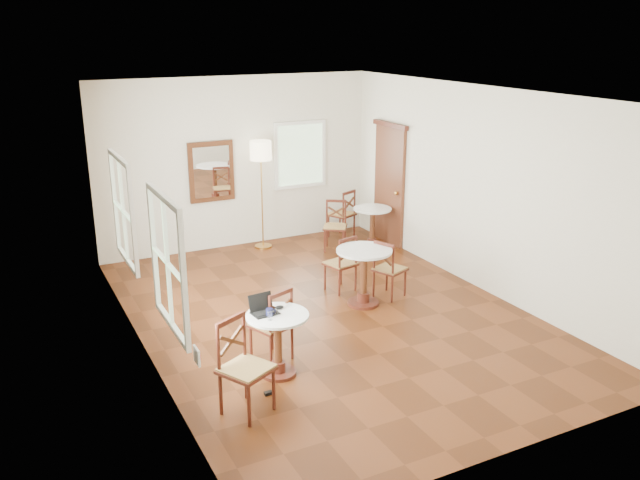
% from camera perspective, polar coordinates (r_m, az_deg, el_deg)
% --- Properties ---
extents(ground, '(7.00, 7.00, 0.00)m').
position_cam_1_polar(ground, '(9.21, 0.85, -6.45)').
color(ground, '#54250E').
rests_on(ground, ground).
extents(room_shell, '(5.02, 7.02, 3.01)m').
position_cam_1_polar(room_shell, '(8.81, -0.27, 5.41)').
color(room_shell, silver).
rests_on(room_shell, ground).
extents(cafe_table_near, '(0.71, 0.71, 0.75)m').
position_cam_1_polar(cafe_table_near, '(7.55, -3.64, -8.35)').
color(cafe_table_near, '#4F1F13').
rests_on(cafe_table_near, ground).
extents(cafe_table_mid, '(0.78, 0.78, 0.83)m').
position_cam_1_polar(cafe_table_mid, '(9.37, 3.78, -2.65)').
color(cafe_table_mid, '#4F1F13').
rests_on(cafe_table_mid, ground).
extents(cafe_table_back, '(0.68, 0.68, 0.72)m').
position_cam_1_polar(cafe_table_back, '(11.89, 4.50, 1.48)').
color(cafe_table_back, '#4F1F13').
rests_on(cafe_table_back, ground).
extents(chair_near_a, '(0.54, 0.54, 0.92)m').
position_cam_1_polar(chair_near_a, '(7.87, -4.09, -7.26)').
color(chair_near_a, '#4F1F13').
rests_on(chair_near_a, ground).
extents(chair_near_b, '(0.63, 0.63, 1.01)m').
position_cam_1_polar(chair_near_b, '(6.88, -6.51, -10.80)').
color(chair_near_b, '#4F1F13').
rests_on(chair_near_b, ground).
extents(chair_mid_a, '(0.48, 0.48, 0.87)m').
position_cam_1_polar(chair_mid_a, '(9.87, 1.85, -2.02)').
color(chair_mid_a, '#4F1F13').
rests_on(chair_mid_a, ground).
extents(chair_mid_b, '(0.52, 0.52, 0.87)m').
position_cam_1_polar(chair_mid_b, '(9.69, 5.93, -2.49)').
color(chair_mid_b, '#4F1F13').
rests_on(chair_mid_b, ground).
extents(chair_back_a, '(0.55, 0.55, 0.91)m').
position_cam_1_polar(chair_back_a, '(12.40, 1.95, 2.26)').
color(chair_back_a, '#4F1F13').
rests_on(chair_back_a, ground).
extents(chair_back_b, '(0.56, 0.56, 0.88)m').
position_cam_1_polar(chair_back_b, '(11.70, 1.31, 1.22)').
color(chair_back_b, '#4F1F13').
rests_on(chair_back_b, ground).
extents(floor_lamp, '(0.37, 0.37, 1.92)m').
position_cam_1_polar(floor_lamp, '(11.58, -5.10, 7.04)').
color(floor_lamp, '#BF8C3F').
rests_on(floor_lamp, ground).
extents(laptop, '(0.31, 0.26, 0.20)m').
position_cam_1_polar(laptop, '(7.46, -4.91, -5.86)').
color(laptop, black).
rests_on(laptop, cafe_table_near).
extents(mouse, '(0.12, 0.09, 0.04)m').
position_cam_1_polar(mouse, '(7.56, -3.50, -5.78)').
color(mouse, black).
rests_on(mouse, cafe_table_near).
extents(navy_mug, '(0.11, 0.08, 0.09)m').
position_cam_1_polar(navy_mug, '(7.37, -4.34, -6.21)').
color(navy_mug, black).
rests_on(navy_mug, cafe_table_near).
extents(water_glass, '(0.06, 0.06, 0.10)m').
position_cam_1_polar(water_glass, '(7.28, -4.32, -6.50)').
color(water_glass, white).
rests_on(water_glass, cafe_table_near).
extents(power_adapter, '(0.09, 0.05, 0.04)m').
position_cam_1_polar(power_adapter, '(7.38, -4.46, -12.97)').
color(power_adapter, black).
rests_on(power_adapter, ground).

